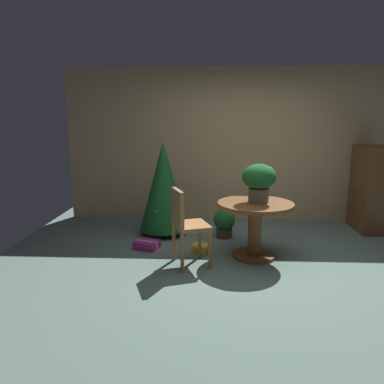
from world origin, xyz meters
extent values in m
plane|color=slate|center=(0.00, 0.00, 0.00)|extent=(6.60, 6.60, 0.00)
cube|color=tan|center=(0.00, 2.20, 1.30)|extent=(6.00, 0.10, 2.60)
cylinder|color=brown|center=(0.03, 0.36, 0.02)|extent=(0.55, 0.55, 0.04)
cylinder|color=brown|center=(0.03, 0.36, 0.36)|extent=(0.17, 0.17, 0.63)
cylinder|color=brown|center=(0.03, 0.36, 0.70)|extent=(0.96, 0.96, 0.05)
cylinder|color=#665B51|center=(0.07, 0.38, 0.81)|extent=(0.25, 0.25, 0.18)
ellipsoid|color=#195623|center=(0.07, 0.38, 1.05)|extent=(0.42, 0.42, 0.32)
sphere|color=red|center=(0.06, 0.50, 1.05)|extent=(0.06, 0.06, 0.06)
sphere|color=red|center=(0.21, 0.44, 1.13)|extent=(0.07, 0.07, 0.07)
sphere|color=red|center=(0.04, 0.49, 1.03)|extent=(0.08, 0.08, 0.08)
sphere|color=red|center=(0.18, 0.44, 1.07)|extent=(0.09, 0.09, 0.09)
cylinder|color=#9E6B3D|center=(-0.67, 0.31, 0.23)|extent=(0.04, 0.04, 0.46)
cylinder|color=#9E6B3D|center=(-0.54, -0.05, 0.23)|extent=(0.04, 0.04, 0.46)
cylinder|color=#9E6B3D|center=(-0.99, 0.20, 0.23)|extent=(0.04, 0.04, 0.46)
cylinder|color=#9E6B3D|center=(-0.86, -0.17, 0.23)|extent=(0.04, 0.04, 0.46)
cube|color=#9E6B3D|center=(-0.76, 0.07, 0.49)|extent=(0.51, 0.54, 0.05)
cube|color=#9E6B3D|center=(-0.92, 0.01, 0.73)|extent=(0.18, 0.38, 0.43)
cylinder|color=brown|center=(-1.25, 1.26, 0.04)|extent=(0.10, 0.10, 0.08)
cone|color=#195623|center=(-1.25, 1.26, 0.75)|extent=(0.74, 0.74, 1.34)
sphere|color=gold|center=(-1.34, 1.28, 1.01)|extent=(0.04, 0.04, 0.04)
sphere|color=red|center=(-1.28, 1.45, 0.58)|extent=(0.07, 0.07, 0.07)
sphere|color=red|center=(-1.53, 1.17, 0.30)|extent=(0.05, 0.05, 0.05)
sphere|color=gold|center=(-1.14, 1.40, 0.73)|extent=(0.06, 0.06, 0.06)
sphere|color=#2D51A8|center=(-1.33, 1.00, 0.42)|extent=(0.05, 0.05, 0.05)
cube|color=gold|center=(-0.65, 0.50, 0.05)|extent=(0.28, 0.28, 0.11)
cube|color=silver|center=(-0.65, 0.50, 0.05)|extent=(0.22, 0.11, 0.11)
cube|color=#9E287A|center=(-1.40, 0.60, 0.05)|extent=(0.37, 0.34, 0.10)
cube|color=silver|center=(-1.40, 0.60, 0.05)|extent=(0.30, 0.13, 0.10)
cube|color=brown|center=(2.00, 1.64, 0.67)|extent=(0.44, 0.73, 1.34)
sphere|color=#B29338|center=(1.77, 1.64, 0.74)|extent=(0.04, 0.04, 0.04)
cylinder|color=#4C382D|center=(-0.32, 1.14, 0.07)|extent=(0.24, 0.24, 0.14)
sphere|color=#1E6628|center=(-0.32, 1.14, 0.27)|extent=(0.32, 0.32, 0.32)
camera|label=1|loc=(-0.55, -4.20, 1.76)|focal=34.60mm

